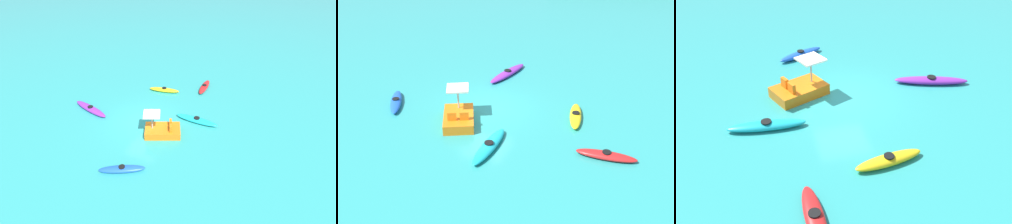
{
  "view_description": "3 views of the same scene",
  "coord_description": "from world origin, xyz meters",
  "views": [
    {
      "loc": [
        -13.74,
        -8.2,
        11.38
      ],
      "look_at": [
        0.86,
        -1.55,
        0.77
      ],
      "focal_mm": 28.38,
      "sensor_mm": 36.0,
      "label": 1
    },
    {
      "loc": [
        7.71,
        -18.04,
        10.78
      ],
      "look_at": [
        1.63,
        -1.3,
        0.79
      ],
      "focal_mm": 44.05,
      "sensor_mm": 36.0,
      "label": 2
    },
    {
      "loc": [
        14.69,
        -3.4,
        9.14
      ],
      "look_at": [
        2.17,
        -0.43,
        0.7
      ],
      "focal_mm": 41.09,
      "sensor_mm": 36.0,
      "label": 3
    }
  ],
  "objects": [
    {
      "name": "kayak_cyan",
      "position": [
        1.61,
        -3.52,
        0.16
      ],
      "size": [
        0.84,
        3.23,
        0.37
      ],
      "color": "#19B7C6",
      "rests_on": "ground_plane"
    },
    {
      "name": "ground_plane",
      "position": [
        0.0,
        0.0,
        0.0
      ],
      "size": [
        600.0,
        600.0,
        0.0
      ],
      "primitive_type": "plane",
      "color": "teal"
    },
    {
      "name": "kayak_purple",
      "position": [
        -0.38,
        4.54,
        0.16
      ],
      "size": [
        1.57,
        3.59,
        0.37
      ],
      "color": "purple",
      "rests_on": "ground_plane"
    },
    {
      "name": "pedal_boat_orange",
      "position": [
        -0.73,
        -1.84,
        0.34
      ],
      "size": [
        2.36,
        2.81,
        1.68
      ],
      "color": "orange",
      "rests_on": "ground_plane"
    },
    {
      "name": "kayak_yellow",
      "position": [
        4.79,
        0.6,
        0.16
      ],
      "size": [
        1.07,
        2.71,
        0.37
      ],
      "color": "yellow",
      "rests_on": "ground_plane"
    },
    {
      "name": "kayak_red",
      "position": [
        6.79,
        -2.43,
        0.16
      ],
      "size": [
        2.72,
        0.73,
        0.37
      ],
      "color": "red",
      "rests_on": "ground_plane"
    },
    {
      "name": "kayak_blue",
      "position": [
        -4.86,
        -1.22,
        0.16
      ],
      "size": [
        1.8,
        2.66,
        0.37
      ],
      "color": "blue",
      "rests_on": "ground_plane"
    }
  ]
}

